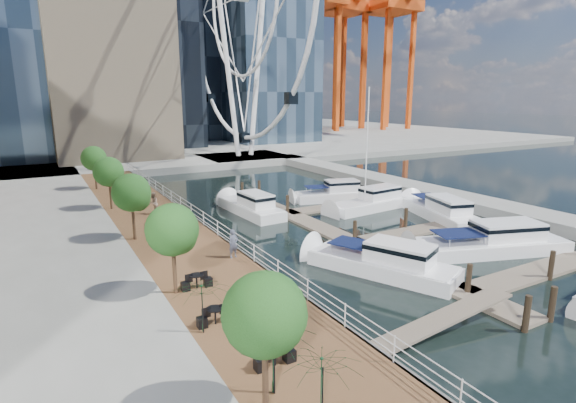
% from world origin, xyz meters
% --- Properties ---
extents(ground, '(520.00, 520.00, 0.00)m').
position_xyz_m(ground, '(0.00, 0.00, 0.00)').
color(ground, black).
rests_on(ground, ground).
extents(boardwalk, '(6.00, 60.00, 1.00)m').
position_xyz_m(boardwalk, '(-9.00, 15.00, 0.50)').
color(boardwalk, brown).
rests_on(boardwalk, ground).
extents(seawall, '(0.25, 60.00, 1.00)m').
position_xyz_m(seawall, '(-6.00, 15.00, 0.50)').
color(seawall, '#595954').
rests_on(seawall, ground).
extents(land_far, '(200.00, 114.00, 1.00)m').
position_xyz_m(land_far, '(0.00, 102.00, 0.50)').
color(land_far, gray).
rests_on(land_far, ground).
extents(breakwater, '(4.00, 60.00, 1.00)m').
position_xyz_m(breakwater, '(20.00, 20.00, 0.50)').
color(breakwater, gray).
rests_on(breakwater, ground).
extents(pier, '(14.00, 12.00, 1.00)m').
position_xyz_m(pier, '(14.00, 52.00, 0.50)').
color(pier, gray).
rests_on(pier, ground).
extents(railing, '(0.10, 60.00, 1.05)m').
position_xyz_m(railing, '(-6.10, 15.00, 1.52)').
color(railing, white).
rests_on(railing, boardwalk).
extents(floating_docks, '(16.00, 34.00, 2.60)m').
position_xyz_m(floating_docks, '(7.97, 9.98, 0.49)').
color(floating_docks, '#6D6051').
rests_on(floating_docks, ground).
extents(port_cranes, '(40.00, 52.00, 38.00)m').
position_xyz_m(port_cranes, '(67.67, 95.67, 20.00)').
color(port_cranes, '#D84C14').
rests_on(port_cranes, ground).
extents(street_trees, '(2.60, 42.60, 4.60)m').
position_xyz_m(street_trees, '(-11.40, 14.00, 4.29)').
color(street_trees, '#3F2B1C').
rests_on(street_trees, ground).
extents(cafe_tables, '(2.50, 13.70, 0.74)m').
position_xyz_m(cafe_tables, '(-10.40, -2.00, 1.37)').
color(cafe_tables, black).
rests_on(cafe_tables, ground).
extents(yacht_foreground, '(12.31, 6.81, 2.15)m').
position_xyz_m(yacht_foreground, '(10.07, 1.96, 0.00)').
color(yacht_foreground, white).
rests_on(yacht_foreground, ground).
extents(pedestrian_near, '(0.72, 0.55, 1.78)m').
position_xyz_m(pedestrian_near, '(-6.87, 7.30, 1.89)').
color(pedestrian_near, '#464B5D').
rests_on(pedestrian_near, boardwalk).
extents(pedestrian_mid, '(1.00, 1.11, 1.88)m').
position_xyz_m(pedestrian_mid, '(-8.62, 20.21, 1.94)').
color(pedestrian_mid, gray).
rests_on(pedestrian_mid, boardwalk).
extents(pedestrian_far, '(1.00, 0.78, 1.58)m').
position_xyz_m(pedestrian_far, '(-7.99, 31.25, 1.79)').
color(pedestrian_far, '#32363F').
rests_on(pedestrian_far, boardwalk).
extents(moored_yachts, '(19.39, 33.20, 11.50)m').
position_xyz_m(moored_yachts, '(9.08, 12.85, 0.00)').
color(moored_yachts, white).
rests_on(moored_yachts, ground).
extents(cafe_seating, '(4.19, 9.61, 2.51)m').
position_xyz_m(cafe_seating, '(-10.79, -4.49, 2.17)').
color(cafe_seating, '#103B25').
rests_on(cafe_seating, ground).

